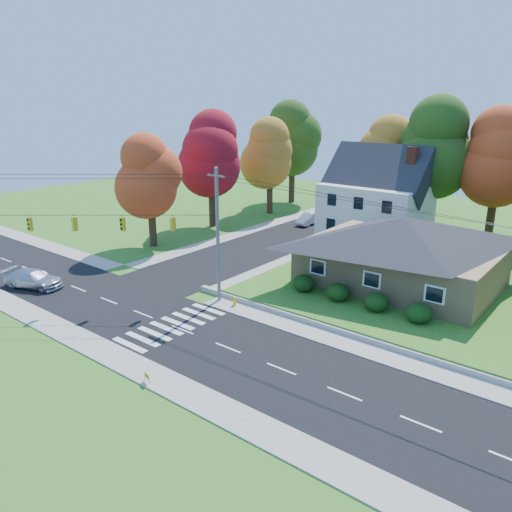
{
  "coord_description": "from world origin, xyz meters",
  "views": [
    {
      "loc": [
        22.35,
        -20.27,
        14.43
      ],
      "look_at": [
        -0.19,
        8.0,
        3.11
      ],
      "focal_mm": 35.0,
      "sensor_mm": 36.0,
      "label": 1
    }
  ],
  "objects_px": {
    "ranch_house": "(402,250)",
    "silver_sedan": "(33,279)",
    "white_car": "(309,219)",
    "fire_hydrant": "(235,302)"
  },
  "relations": [
    {
      "from": "ranch_house",
      "to": "silver_sedan",
      "type": "height_order",
      "value": "ranch_house"
    },
    {
      "from": "ranch_house",
      "to": "white_car",
      "type": "bearing_deg",
      "value": 141.57
    },
    {
      "from": "white_car",
      "to": "fire_hydrant",
      "type": "relative_size",
      "value": 5.57
    },
    {
      "from": "fire_hydrant",
      "to": "ranch_house",
      "type": "bearing_deg",
      "value": 53.87
    },
    {
      "from": "white_car",
      "to": "fire_hydrant",
      "type": "height_order",
      "value": "white_car"
    },
    {
      "from": "ranch_house",
      "to": "silver_sedan",
      "type": "relative_size",
      "value": 2.98
    },
    {
      "from": "silver_sedan",
      "to": "white_car",
      "type": "bearing_deg",
      "value": -30.68
    },
    {
      "from": "silver_sedan",
      "to": "white_car",
      "type": "xyz_separation_m",
      "value": [
        5.66,
        31.86,
        -0.03
      ]
    },
    {
      "from": "ranch_house",
      "to": "silver_sedan",
      "type": "xyz_separation_m",
      "value": [
        -23.12,
        -18.01,
        -2.54
      ]
    },
    {
      "from": "white_car",
      "to": "ranch_house",
      "type": "bearing_deg",
      "value": -41.2
    }
  ]
}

